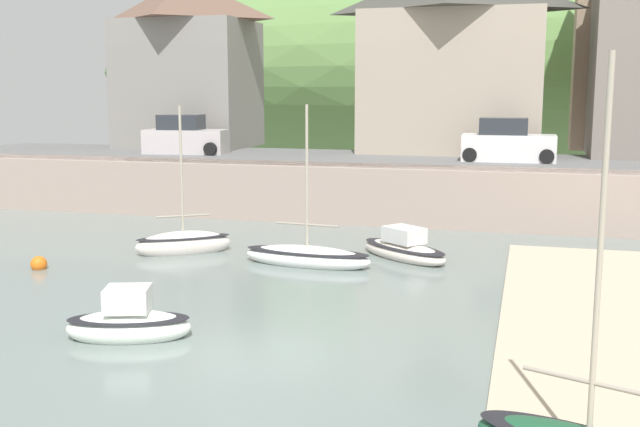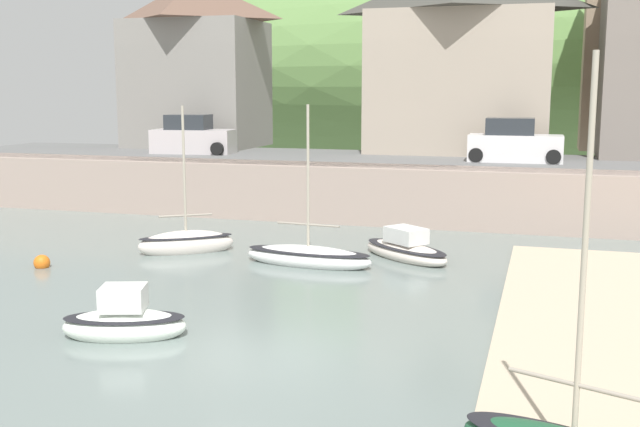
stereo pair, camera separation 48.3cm
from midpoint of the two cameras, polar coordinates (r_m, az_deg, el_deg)
quay_seawall at (r=32.79m, az=5.16°, el=1.80°), size 48.00×9.40×2.40m
hillside_backdrop at (r=69.72m, az=15.65°, el=10.20°), size 80.00×44.00×20.36m
waterfront_building_left at (r=43.98m, az=-10.18°, el=11.11°), size 7.32×5.77×9.26m
waterfront_building_centre at (r=39.95m, az=9.57°, el=11.52°), size 9.21×5.88×9.54m
dinghy_open_wooden at (r=24.63m, az=-1.53°, el=-3.24°), size 4.40×1.69×5.32m
motorboat_with_cabin at (r=18.09m, az=-14.89°, el=-7.97°), size 3.06×2.02×1.38m
fishing_boat_green at (r=25.71m, az=5.77°, el=-2.69°), size 3.74×3.33×1.21m
sailboat_blue_trim at (r=26.83m, az=-10.69°, el=-2.22°), size 3.26×2.67×5.29m
parked_car_near_slipway at (r=39.17m, az=-10.42°, el=5.62°), size 4.25×2.11×1.95m
parked_car_by_wall at (r=35.30m, az=13.47°, el=5.13°), size 4.12×1.82×1.95m
mooring_buoy at (r=25.75m, az=-20.81°, el=-3.56°), size 0.51×0.51×0.51m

